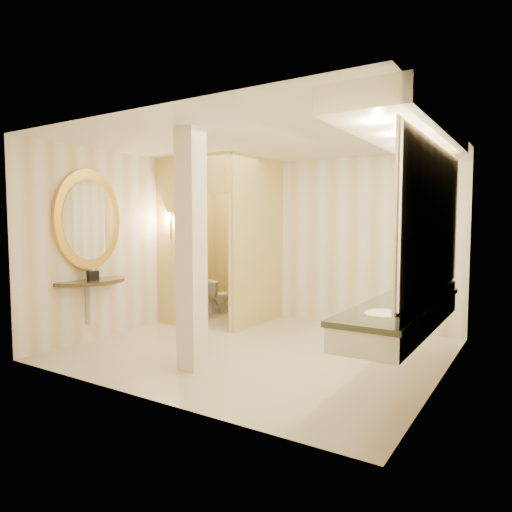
# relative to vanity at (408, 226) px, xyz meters

# --- Properties ---
(floor) EXTENTS (4.50, 4.50, 0.00)m
(floor) POSITION_rel_vanity_xyz_m (-1.98, 0.40, -1.63)
(floor) COLOR beige
(floor) RESTS_ON ground
(ceiling) EXTENTS (4.50, 4.50, 0.00)m
(ceiling) POSITION_rel_vanity_xyz_m (-1.98, 0.40, 1.07)
(ceiling) COLOR silver
(ceiling) RESTS_ON wall_back
(wall_back) EXTENTS (4.50, 0.02, 2.70)m
(wall_back) POSITION_rel_vanity_xyz_m (-1.98, 2.40, -0.28)
(wall_back) COLOR white
(wall_back) RESTS_ON floor
(wall_front) EXTENTS (4.50, 0.02, 2.70)m
(wall_front) POSITION_rel_vanity_xyz_m (-1.98, -1.60, -0.28)
(wall_front) COLOR white
(wall_front) RESTS_ON floor
(wall_left) EXTENTS (0.02, 4.00, 2.70)m
(wall_left) POSITION_rel_vanity_xyz_m (-4.23, 0.40, -0.28)
(wall_left) COLOR white
(wall_left) RESTS_ON floor
(wall_right) EXTENTS (0.02, 4.00, 2.70)m
(wall_right) POSITION_rel_vanity_xyz_m (0.27, 0.40, -0.28)
(wall_right) COLOR white
(wall_right) RESTS_ON floor
(toilet_closet) EXTENTS (1.50, 1.55, 2.70)m
(toilet_closet) POSITION_rel_vanity_xyz_m (-3.10, 1.37, -0.24)
(toilet_closet) COLOR #F2E27E
(toilet_closet) RESTS_ON floor
(wall_sconce) EXTENTS (0.14, 0.14, 0.42)m
(wall_sconce) POSITION_rel_vanity_xyz_m (-3.90, 0.83, 0.10)
(wall_sconce) COLOR gold
(wall_sconce) RESTS_ON toilet_closet
(vanity) EXTENTS (0.75, 2.70, 2.09)m
(vanity) POSITION_rel_vanity_xyz_m (0.00, 0.00, 0.00)
(vanity) COLOR silver
(vanity) RESTS_ON floor
(console_shelf) EXTENTS (1.06, 1.06, 1.98)m
(console_shelf) POSITION_rel_vanity_xyz_m (-4.19, -0.51, -0.28)
(console_shelf) COLOR black
(console_shelf) RESTS_ON floor
(pillar) EXTENTS (0.26, 0.26, 2.70)m
(pillar) POSITION_rel_vanity_xyz_m (-2.20, -0.68, -0.28)
(pillar) COLOR silver
(pillar) RESTS_ON floor
(tissue_box) EXTENTS (0.16, 0.16, 0.13)m
(tissue_box) POSITION_rel_vanity_xyz_m (-4.06, -0.55, -0.69)
(tissue_box) COLOR black
(tissue_box) RESTS_ON console_shelf
(toilet) EXTENTS (0.40, 0.66, 0.66)m
(toilet) POSITION_rel_vanity_xyz_m (-3.82, 1.89, -1.30)
(toilet) COLOR white
(toilet) RESTS_ON floor
(soap_bottle_a) EXTENTS (0.08, 0.08, 0.15)m
(soap_bottle_a) POSITION_rel_vanity_xyz_m (-0.01, 0.33, -0.68)
(soap_bottle_a) COLOR beige
(soap_bottle_a) RESTS_ON vanity
(soap_bottle_b) EXTENTS (0.12, 0.12, 0.12)m
(soap_bottle_b) POSITION_rel_vanity_xyz_m (-0.14, 0.23, -0.69)
(soap_bottle_b) COLOR silver
(soap_bottle_b) RESTS_ON vanity
(soap_bottle_c) EXTENTS (0.11, 0.11, 0.22)m
(soap_bottle_c) POSITION_rel_vanity_xyz_m (-0.12, 0.21, -0.64)
(soap_bottle_c) COLOR #C6B28C
(soap_bottle_c) RESTS_ON vanity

